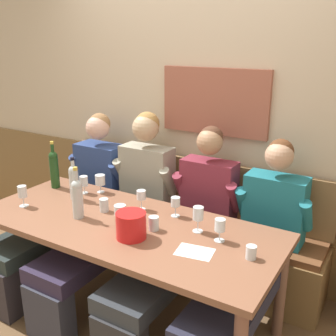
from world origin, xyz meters
The scene contains 25 objects.
ground_plane centered at (0.00, 0.00, -0.01)m, with size 6.80×6.80×0.02m, color brown.
room_wall_back centered at (0.00, 1.09, 1.40)m, with size 6.80×0.12×2.80m.
wood_wainscot_panel centered at (0.00, 1.04, 0.45)m, with size 6.80×0.03×0.91m, color brown.
wall_bench centered at (0.00, 0.83, 0.28)m, with size 2.36×0.42×0.94m.
dining_table centered at (0.00, 0.10, 0.65)m, with size 2.06×0.87×0.73m.
person_right_seat centered at (-0.80, 0.44, 0.61)m, with size 0.53×1.33×1.26m.
person_left_seat centered at (-0.30, 0.44, 0.63)m, with size 0.54×1.33×1.32m.
person_center_right_seat centered at (0.27, 0.41, 0.60)m, with size 0.52×1.32×1.27m.
person_center_left_seat centered at (0.79, 0.41, 0.59)m, with size 0.52×1.32×1.24m.
ice_bucket centered at (0.16, -0.04, 0.81)m, with size 0.18×0.18×0.16m, color red.
wine_bottle_clear_water centered at (-0.31, 0.01, 0.88)m, with size 0.07×0.07×0.36m.
wine_bottle_green_tall centered at (-0.57, 0.24, 0.87)m, with size 0.07×0.07×0.32m.
wine_bottle_amber_mid centered at (-0.87, 0.33, 0.89)m, with size 0.07×0.07×0.38m.
wine_glass_right_end centered at (0.64, 0.19, 0.82)m, with size 0.06×0.06×0.14m.
wine_glass_center_rear centered at (0.01, 0.05, 0.84)m, with size 0.08×0.08×0.15m.
wine_glass_by_bottle centered at (0.24, 0.36, 0.83)m, with size 0.06×0.06×0.14m.
wine_glass_center_front centered at (-0.02, 0.33, 0.83)m, with size 0.06×0.06×0.14m.
wine_glass_left_end centered at (-0.48, 0.44, 0.83)m, with size 0.08×0.08×0.14m.
wine_glass_mid_left centered at (-0.58, 0.36, 0.82)m, with size 0.06×0.06×0.14m.
wine_glass_near_bucket centered at (0.47, 0.24, 0.84)m, with size 0.07×0.07×0.17m.
wine_glass_mid_right centered at (-0.78, -0.06, 0.84)m, with size 0.07×0.07×0.15m.
water_tumbler_right centered at (0.22, 0.11, 0.77)m, with size 0.07×0.07×0.09m, color silver.
water_tumbler_center centered at (-0.23, 0.17, 0.78)m, with size 0.06×0.06×0.09m, color silver.
water_tumbler_left centered at (0.87, 0.10, 0.77)m, with size 0.06×0.06×0.08m, color silver.
tasting_sheet_left_guest centered at (0.57, 0.00, 0.73)m, with size 0.21×0.15×0.00m, color white.
Camera 1 is at (1.47, -1.80, 1.89)m, focal length 42.83 mm.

